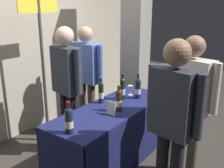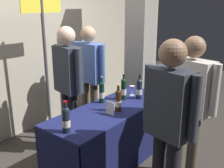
# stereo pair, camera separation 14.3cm
# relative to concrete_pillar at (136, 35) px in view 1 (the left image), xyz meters

# --- Properties ---
(ground_plane) EXTENTS (12.00, 12.00, 0.00)m
(ground_plane) POSITION_rel_concrete_pillar_xyz_m (-1.49, -0.57, -1.46)
(ground_plane) COLOR #38332D
(back_partition) EXTENTS (7.98, 0.12, 3.13)m
(back_partition) POSITION_rel_concrete_pillar_xyz_m (-1.49, 1.11, 0.10)
(back_partition) COLOR #B2A893
(back_partition) RESTS_ON ground_plane
(concrete_pillar) EXTENTS (0.38, 0.38, 2.92)m
(concrete_pillar) POSITION_rel_concrete_pillar_xyz_m (0.00, 0.00, 0.00)
(concrete_pillar) COLOR gray
(concrete_pillar) RESTS_ON ground_plane
(tasting_table) EXTENTS (1.77, 0.66, 0.75)m
(tasting_table) POSITION_rel_concrete_pillar_xyz_m (-1.49, -0.57, -0.95)
(tasting_table) COLOR #191E51
(tasting_table) RESTS_ON ground_plane
(featured_wine_bottle) EXTENTS (0.08, 0.08, 0.32)m
(featured_wine_bottle) POSITION_rel_concrete_pillar_xyz_m (-1.53, -0.69, -0.58)
(featured_wine_bottle) COLOR #38230F
(featured_wine_bottle) RESTS_ON tasting_table
(display_bottle_0) EXTENTS (0.07, 0.07, 0.35)m
(display_bottle_0) POSITION_rel_concrete_pillar_xyz_m (-1.43, -0.36, -0.57)
(display_bottle_0) COLOR black
(display_bottle_0) RESTS_ON tasting_table
(display_bottle_1) EXTENTS (0.08, 0.08, 0.33)m
(display_bottle_1) POSITION_rel_concrete_pillar_xyz_m (-1.01, -0.65, -0.58)
(display_bottle_1) COLOR #192333
(display_bottle_1) RESTS_ON tasting_table
(display_bottle_2) EXTENTS (0.07, 0.07, 0.34)m
(display_bottle_2) POSITION_rel_concrete_pillar_xyz_m (-1.16, -0.50, -0.57)
(display_bottle_2) COLOR black
(display_bottle_2) RESTS_ON tasting_table
(display_bottle_3) EXTENTS (0.08, 0.08, 0.33)m
(display_bottle_3) POSITION_rel_concrete_pillar_xyz_m (-2.27, -0.62, -0.58)
(display_bottle_3) COLOR #192333
(display_bottle_3) RESTS_ON tasting_table
(wine_glass_near_vendor) EXTENTS (0.08, 0.08, 0.14)m
(wine_glass_near_vendor) POSITION_rel_concrete_pillar_xyz_m (-0.96, -0.50, -0.62)
(wine_glass_near_vendor) COLOR silver
(wine_glass_near_vendor) RESTS_ON tasting_table
(brochure_stand) EXTENTS (0.04, 0.13, 0.15)m
(brochure_stand) POSITION_rel_concrete_pillar_xyz_m (-1.67, -0.68, -0.64)
(brochure_stand) COLOR silver
(brochure_stand) RESTS_ON tasting_table
(vendor_presenter) EXTENTS (0.28, 0.56, 1.70)m
(vendor_presenter) POSITION_rel_concrete_pillar_xyz_m (-1.59, 0.08, -0.44)
(vendor_presenter) COLOR black
(vendor_presenter) RESTS_ON ground_plane
(vendor_assistant) EXTENTS (0.24, 0.65, 1.65)m
(vendor_assistant) POSITION_rel_concrete_pillar_xyz_m (-1.00, 0.26, -0.46)
(vendor_assistant) COLOR #4C4233
(vendor_assistant) RESTS_ON ground_plane
(taster_foreground_right) EXTENTS (0.31, 0.62, 1.65)m
(taster_foreground_right) POSITION_rel_concrete_pillar_xyz_m (-1.21, -1.42, -0.47)
(taster_foreground_right) COLOR #4C4233
(taster_foreground_right) RESTS_ON ground_plane
(taster_foreground_left) EXTENTS (0.28, 0.55, 1.69)m
(taster_foreground_left) POSITION_rel_concrete_pillar_xyz_m (-1.89, -1.50, -0.45)
(taster_foreground_left) COLOR black
(taster_foreground_left) RESTS_ON ground_plane
(booth_signpost) EXTENTS (0.64, 0.04, 2.06)m
(booth_signpost) POSITION_rel_concrete_pillar_xyz_m (-1.59, 0.53, -0.14)
(booth_signpost) COLOR #47474C
(booth_signpost) RESTS_ON ground_plane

